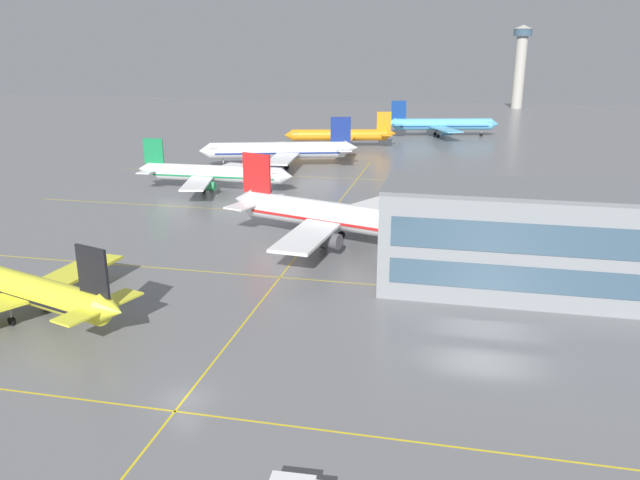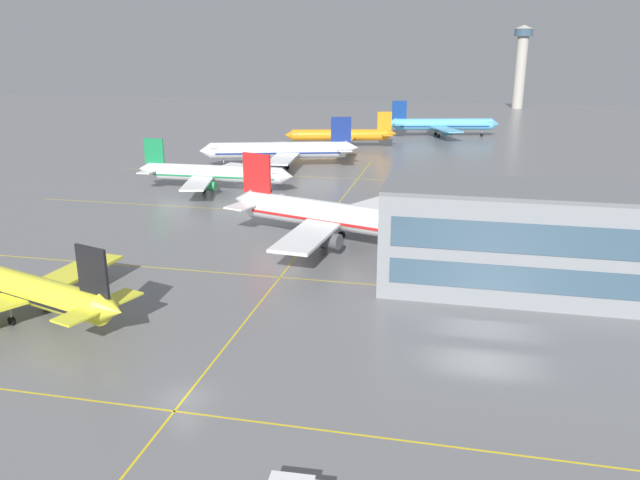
{
  "view_description": "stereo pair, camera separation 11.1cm",
  "coord_description": "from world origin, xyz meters",
  "px_view_note": "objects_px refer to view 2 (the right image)",
  "views": [
    {
      "loc": [
        21.71,
        -44.46,
        29.45
      ],
      "look_at": [
        4.42,
        35.03,
        4.08
      ],
      "focal_mm": 35.36,
      "sensor_mm": 36.0,
      "label": 1
    },
    {
      "loc": [
        21.82,
        -44.44,
        29.45
      ],
      "look_at": [
        4.42,
        35.03,
        4.08
      ],
      "focal_mm": 35.36,
      "sensor_mm": 36.0,
      "label": 2
    }
  ],
  "objects_px": {
    "airliner_front_gate": "(19,287)",
    "airliner_second_row": "(342,217)",
    "airliner_distant_taxiway": "(442,124)",
    "control_tower": "(521,61)",
    "airliner_third_row": "(213,174)",
    "airliner_far_right_stand": "(342,135)",
    "airliner_far_left_stand": "(280,150)"
  },
  "relations": [
    {
      "from": "airliner_front_gate",
      "to": "airliner_second_row",
      "type": "xyz_separation_m",
      "value": [
        30.61,
        33.56,
        0.87
      ]
    },
    {
      "from": "airliner_distant_taxiway",
      "to": "control_tower",
      "type": "xyz_separation_m",
      "value": [
        32.02,
        105.75,
        17.99
      ]
    },
    {
      "from": "airliner_third_row",
      "to": "airliner_far_right_stand",
      "type": "bearing_deg",
      "value": 76.14
    },
    {
      "from": "airliner_third_row",
      "to": "airliner_far_right_stand",
      "type": "relative_size",
      "value": 1.03
    },
    {
      "from": "control_tower",
      "to": "airliner_far_left_stand",
      "type": "bearing_deg",
      "value": -112.29
    },
    {
      "from": "airliner_third_row",
      "to": "airliner_distant_taxiway",
      "type": "bearing_deg",
      "value": 64.43
    },
    {
      "from": "airliner_front_gate",
      "to": "control_tower",
      "type": "height_order",
      "value": "control_tower"
    },
    {
      "from": "airliner_front_gate",
      "to": "control_tower",
      "type": "relative_size",
      "value": 0.85
    },
    {
      "from": "airliner_third_row",
      "to": "airliner_far_left_stand",
      "type": "relative_size",
      "value": 0.87
    },
    {
      "from": "airliner_second_row",
      "to": "airliner_distant_taxiway",
      "type": "distance_m",
      "value": 123.75
    },
    {
      "from": "control_tower",
      "to": "airliner_third_row",
      "type": "bearing_deg",
      "value": -111.04
    },
    {
      "from": "airliner_second_row",
      "to": "airliner_distant_taxiway",
      "type": "height_order",
      "value": "airliner_second_row"
    },
    {
      "from": "airliner_front_gate",
      "to": "airliner_third_row",
      "type": "relative_size",
      "value": 0.95
    },
    {
      "from": "airliner_far_right_stand",
      "to": "control_tower",
      "type": "xyz_separation_m",
      "value": [
        60.5,
        134.71,
        18.46
      ]
    },
    {
      "from": "airliner_distant_taxiway",
      "to": "airliner_second_row",
      "type": "bearing_deg",
      "value": -95.08
    },
    {
      "from": "airliner_far_left_stand",
      "to": "airliner_far_right_stand",
      "type": "bearing_deg",
      "value": 75.51
    },
    {
      "from": "airliner_far_right_stand",
      "to": "airliner_second_row",
      "type": "bearing_deg",
      "value": -79.48
    },
    {
      "from": "airliner_second_row",
      "to": "airliner_far_left_stand",
      "type": "relative_size",
      "value": 1.03
    },
    {
      "from": "airliner_far_left_stand",
      "to": "airliner_far_right_stand",
      "type": "distance_m",
      "value": 35.95
    },
    {
      "from": "airliner_third_row",
      "to": "control_tower",
      "type": "xyz_separation_m",
      "value": [
        76.08,
        197.82,
        18.39
      ]
    },
    {
      "from": "airliner_second_row",
      "to": "airliner_third_row",
      "type": "height_order",
      "value": "airliner_second_row"
    },
    {
      "from": "airliner_third_row",
      "to": "airliner_far_right_stand",
      "type": "height_order",
      "value": "airliner_third_row"
    },
    {
      "from": "airliner_far_left_stand",
      "to": "airliner_distant_taxiway",
      "type": "height_order",
      "value": "airliner_far_left_stand"
    },
    {
      "from": "airliner_front_gate",
      "to": "airliner_distant_taxiway",
      "type": "height_order",
      "value": "airliner_distant_taxiway"
    },
    {
      "from": "airliner_second_row",
      "to": "control_tower",
      "type": "relative_size",
      "value": 1.06
    },
    {
      "from": "airliner_far_right_stand",
      "to": "airliner_distant_taxiway",
      "type": "relative_size",
      "value": 0.88
    },
    {
      "from": "airliner_front_gate",
      "to": "airliner_second_row",
      "type": "distance_m",
      "value": 45.43
    },
    {
      "from": "airliner_second_row",
      "to": "airliner_third_row",
      "type": "xyz_separation_m",
      "value": [
        -33.09,
        31.2,
        -0.75
      ]
    },
    {
      "from": "airliner_distant_taxiway",
      "to": "airliner_third_row",
      "type": "bearing_deg",
      "value": -115.57
    },
    {
      "from": "airliner_far_left_stand",
      "to": "airliner_distant_taxiway",
      "type": "bearing_deg",
      "value": 59.55
    },
    {
      "from": "airliner_distant_taxiway",
      "to": "airliner_far_left_stand",
      "type": "bearing_deg",
      "value": -120.45
    },
    {
      "from": "airliner_front_gate",
      "to": "airliner_third_row",
      "type": "distance_m",
      "value": 64.8
    }
  ]
}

